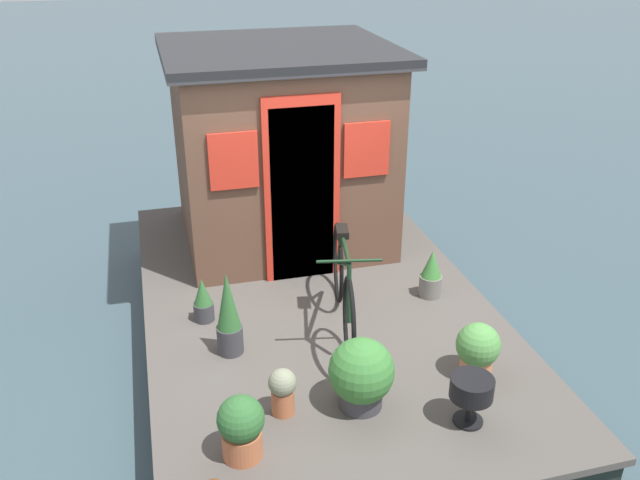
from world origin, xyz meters
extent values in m
plane|color=#384C54|center=(0.00, 0.00, 0.00)|extent=(60.00, 60.00, 0.00)
cube|color=#4C4742|center=(0.00, 0.00, 0.48)|extent=(5.04, 3.08, 0.06)
cube|color=black|center=(0.00, 0.00, 0.23)|extent=(4.94, 3.02, 0.45)
cube|color=brown|center=(1.42, 0.00, 1.49)|extent=(1.90, 2.06, 1.96)
cube|color=#28282B|center=(1.42, 0.00, 2.52)|extent=(2.10, 2.26, 0.10)
cube|color=#19334C|center=(0.45, 0.00, 1.36)|extent=(0.04, 0.60, 1.70)
cube|color=red|center=(0.44, 0.00, 1.41)|extent=(0.03, 0.72, 1.80)
cube|color=red|center=(0.45, -0.62, 1.76)|extent=(0.03, 0.44, 0.52)
cube|color=red|center=(0.45, 0.62, 1.76)|extent=(0.03, 0.44, 0.52)
torus|color=black|center=(-1.01, -0.02, 0.88)|extent=(0.72, 0.18, 0.73)
torus|color=black|center=(-0.03, -0.21, 0.88)|extent=(0.72, 0.18, 0.73)
cylinder|color=black|center=(-0.48, -0.12, 1.11)|extent=(0.92, 0.22, 0.50)
cylinder|color=black|center=(-0.64, -0.09, 1.33)|extent=(0.59, 0.15, 0.07)
cylinder|color=black|center=(-0.19, -0.18, 1.10)|extent=(0.35, 0.10, 0.46)
cylinder|color=black|center=(-0.97, -0.03, 1.11)|extent=(0.12, 0.06, 0.48)
cube|color=black|center=(-0.34, -0.15, 1.34)|extent=(0.22, 0.14, 0.06)
cylinder|color=black|center=(-0.93, -0.04, 1.38)|extent=(0.12, 0.49, 0.02)
cylinder|color=#38383D|center=(-1.54, 0.05, 0.58)|extent=(0.32, 0.32, 0.14)
sphere|color=#387533|center=(-1.54, 0.05, 0.82)|extent=(0.48, 0.48, 0.48)
cylinder|color=#B2603D|center=(-1.47, 0.61, 0.61)|extent=(0.16, 0.16, 0.19)
sphere|color=gray|center=(-1.47, 0.61, 0.78)|extent=(0.20, 0.20, 0.20)
cylinder|color=#C6754C|center=(-1.42, -0.92, 0.59)|extent=(0.25, 0.25, 0.15)
sphere|color=#4C8942|center=(-1.42, -0.92, 0.78)|extent=(0.34, 0.34, 0.34)
cylinder|color=#38383D|center=(-0.10, 1.02, 0.60)|extent=(0.18, 0.18, 0.16)
cone|color=#2D602D|center=(-0.10, 1.02, 0.80)|extent=(0.16, 0.16, 0.24)
cylinder|color=#B2603D|center=(-1.82, 0.96, 0.61)|extent=(0.27, 0.27, 0.20)
sphere|color=#2D602D|center=(-1.82, 0.96, 0.82)|extent=(0.31, 0.31, 0.31)
cylinder|color=slate|center=(-0.22, -1.06, 0.62)|extent=(0.21, 0.21, 0.20)
cone|color=#387533|center=(-0.22, -1.06, 0.85)|extent=(0.19, 0.19, 0.26)
cylinder|color=#38383D|center=(-0.63, 0.87, 0.63)|extent=(0.21, 0.21, 0.24)
cone|color=#2D602D|center=(-0.63, 0.87, 1.00)|extent=(0.19, 0.19, 0.49)
cylinder|color=black|center=(-1.90, -0.62, 0.81)|extent=(0.30, 0.30, 0.15)
cylinder|color=black|center=(-1.90, -0.62, 0.63)|extent=(0.04, 0.04, 0.22)
cylinder|color=black|center=(-1.90, -0.62, 0.52)|extent=(0.21, 0.21, 0.02)
camera|label=1|loc=(-5.22, 1.34, 3.75)|focal=37.89mm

